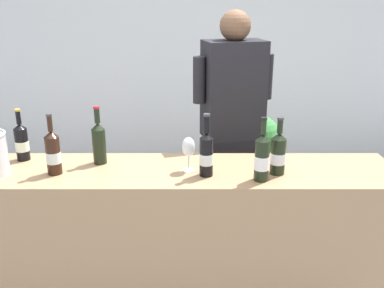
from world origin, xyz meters
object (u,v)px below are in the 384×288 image
at_px(wine_bottle_4, 53,152).
at_px(person_server, 232,145).
at_px(wine_bottle_0, 22,142).
at_px(wine_bottle_2, 262,158).
at_px(wine_glass, 189,148).
at_px(potted_shrub, 242,136).
at_px(wine_bottle_5, 207,154).
at_px(wine_bottle_3, 99,141).
at_px(wine_bottle_1, 278,153).

distance_m(wine_bottle_4, person_server, 1.21).
xyz_separation_m(wine_bottle_0, wine_bottle_4, (0.25, -0.21, 0.01)).
height_order(wine_bottle_2, wine_glass, wine_bottle_2).
bearing_deg(wine_bottle_4, potted_shrub, 42.92).
xyz_separation_m(wine_bottle_2, potted_shrub, (0.03, 1.15, -0.26)).
xyz_separation_m(wine_glass, potted_shrub, (0.41, 1.02, -0.26)).
distance_m(wine_bottle_2, wine_bottle_5, 0.29).
height_order(wine_bottle_3, wine_glass, wine_bottle_3).
distance_m(wine_bottle_1, person_server, 0.68).
bearing_deg(wine_bottle_4, wine_glass, 3.03).
bearing_deg(potted_shrub, wine_bottle_5, -106.25).
distance_m(wine_bottle_3, potted_shrub, 1.32).
bearing_deg(wine_glass, potted_shrub, 68.07).
height_order(wine_bottle_0, potted_shrub, wine_bottle_0).
relative_size(wine_bottle_4, wine_bottle_5, 0.98).
height_order(wine_bottle_4, wine_bottle_5, wine_bottle_5).
bearing_deg(person_server, wine_bottle_2, -82.90).
distance_m(wine_bottle_0, wine_bottle_3, 0.47).
height_order(wine_bottle_1, wine_glass, wine_bottle_1).
xyz_separation_m(wine_bottle_0, wine_bottle_1, (1.46, -0.21, 0.01)).
relative_size(wine_bottle_0, wine_bottle_2, 0.90).
relative_size(wine_bottle_5, potted_shrub, 0.29).
distance_m(wine_bottle_3, wine_bottle_5, 0.63).
bearing_deg(wine_glass, wine_bottle_5, -33.83).
bearing_deg(wine_bottle_3, person_server, 30.64).
xyz_separation_m(wine_bottle_1, wine_bottle_5, (-0.39, -0.02, 0.01)).
distance_m(wine_bottle_1, wine_glass, 0.48).
height_order(wine_bottle_0, wine_bottle_1, wine_bottle_1).
bearing_deg(wine_glass, wine_bottle_2, -18.53).
bearing_deg(wine_bottle_0, wine_bottle_1, -8.08).
height_order(wine_bottle_5, person_server, person_server).
xyz_separation_m(wine_bottle_1, person_server, (-0.19, 0.63, -0.17)).
height_order(wine_bottle_4, wine_glass, wine_bottle_4).
bearing_deg(wine_bottle_2, wine_bottle_3, 164.76).
distance_m(wine_bottle_3, wine_bottle_4, 0.27).
bearing_deg(wine_bottle_3, potted_shrub, 44.43).
height_order(wine_bottle_0, wine_bottle_3, wine_bottle_3).
xyz_separation_m(person_server, potted_shrub, (0.12, 0.43, -0.07)).
bearing_deg(wine_bottle_1, wine_bottle_2, -138.79).
xyz_separation_m(wine_bottle_5, wine_glass, (-0.09, 0.06, 0.01)).
bearing_deg(wine_bottle_1, person_server, 106.87).
relative_size(wine_bottle_5, person_server, 0.20).
height_order(wine_bottle_3, person_server, person_server).
relative_size(wine_bottle_1, wine_bottle_5, 0.93).
xyz_separation_m(wine_bottle_4, wine_bottle_5, (0.82, -0.03, 0.00)).
bearing_deg(potted_shrub, wine_glass, -111.93).
relative_size(wine_bottle_0, person_server, 0.18).
height_order(wine_bottle_5, wine_glass, wine_bottle_5).
bearing_deg(potted_shrub, person_server, -105.60).
height_order(wine_bottle_4, potted_shrub, wine_bottle_4).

